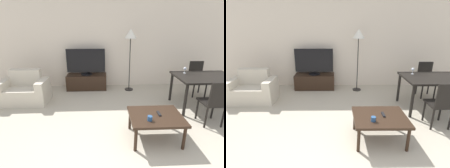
{
  "view_description": "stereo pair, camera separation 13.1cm",
  "coord_description": "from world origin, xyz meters",
  "views": [
    {
      "loc": [
        -0.12,
        -1.67,
        1.85
      ],
      "look_at": [
        0.05,
        1.74,
        0.65
      ],
      "focal_mm": 28.0,
      "sensor_mm": 36.0,
      "label": 1
    },
    {
      "loc": [
        0.01,
        -1.67,
        1.85
      ],
      "look_at": [
        0.05,
        1.74,
        0.65
      ],
      "focal_mm": 28.0,
      "sensor_mm": 36.0,
      "label": 2
    }
  ],
  "objects": [
    {
      "name": "remote_primary",
      "position": [
        0.77,
        0.82,
        0.45
      ],
      "size": [
        0.04,
        0.15,
        0.02
      ],
      "color": "black",
      "rests_on": "coffee_table"
    },
    {
      "name": "cup_white_near",
      "position": [
        0.57,
        0.63,
        0.47
      ],
      "size": [
        0.07,
        0.07,
        0.08
      ],
      "color": "navy",
      "rests_on": "coffee_table"
    },
    {
      "name": "floor_lamp",
      "position": [
        0.61,
        3.06,
        1.48
      ],
      "size": [
        0.33,
        0.33,
        1.7
      ],
      "color": "black",
      "rests_on": "ground_plane"
    },
    {
      "name": "tv",
      "position": [
        -0.62,
        3.21,
        0.81
      ],
      "size": [
        1.08,
        0.32,
        0.74
      ],
      "color": "black",
      "rests_on": "tv_stand"
    },
    {
      "name": "wine_glass_left",
      "position": [
        1.76,
        2.15,
        0.84
      ],
      "size": [
        0.07,
        0.07,
        0.15
      ],
      "color": "silver",
      "rests_on": "dining_table"
    },
    {
      "name": "wall_back",
      "position": [
        0.0,
        3.51,
        1.35
      ],
      "size": [
        7.83,
        0.06,
        2.7
      ],
      "color": "beige",
      "rests_on": "ground_plane"
    },
    {
      "name": "dining_chair_far",
      "position": [
        2.35,
        2.66,
        0.5
      ],
      "size": [
        0.4,
        0.4,
        0.89
      ],
      "color": "black",
      "rests_on": "ground_plane"
    },
    {
      "name": "armchair",
      "position": [
        -2.03,
        2.35,
        0.29
      ],
      "size": [
        1.08,
        0.63,
        0.78
      ],
      "color": "beige",
      "rests_on": "ground_plane"
    },
    {
      "name": "dining_chair_near",
      "position": [
        1.9,
        1.14,
        0.5
      ],
      "size": [
        0.4,
        0.4,
        0.89
      ],
      "color": "black",
      "rests_on": "ground_plane"
    },
    {
      "name": "coffee_table",
      "position": [
        0.71,
        0.79,
        0.39
      ],
      "size": [
        0.85,
        0.7,
        0.44
      ],
      "color": "black",
      "rests_on": "ground_plane"
    },
    {
      "name": "tv_stand",
      "position": [
        -0.62,
        3.21,
        0.22
      ],
      "size": [
        1.13,
        0.45,
        0.43
      ],
      "color": "black",
      "rests_on": "ground_plane"
    },
    {
      "name": "dining_table",
      "position": [
        2.13,
        1.9,
        0.66
      ],
      "size": [
        1.3,
        0.91,
        0.74
      ],
      "color": "black",
      "rests_on": "ground_plane"
    }
  ]
}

